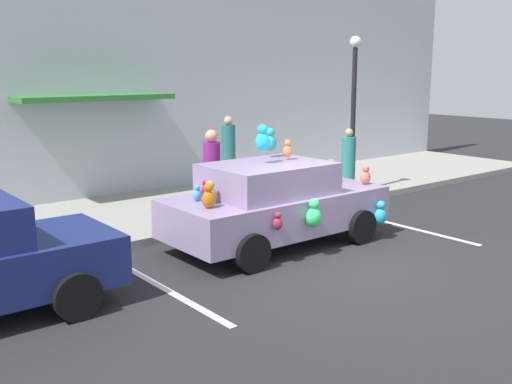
{
  "coord_description": "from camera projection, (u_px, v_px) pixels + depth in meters",
  "views": [
    {
      "loc": [
        -7.0,
        -6.41,
        3.18
      ],
      "look_at": [
        -0.13,
        2.2,
        0.9
      ],
      "focal_mm": 41.65,
      "sensor_mm": 36.0,
      "label": 1
    }
  ],
  "objects": [
    {
      "name": "ground_plane",
      "position": [
        345.0,
        265.0,
        9.83
      ],
      "size": [
        60.0,
        60.0,
        0.0
      ],
      "primitive_type": "plane",
      "color": "#262628"
    },
    {
      "name": "sidewalk",
      "position": [
        184.0,
        207.0,
        13.64
      ],
      "size": [
        24.0,
        4.0,
        0.15
      ],
      "primitive_type": "cube",
      "color": "gray",
      "rests_on": "ground"
    },
    {
      "name": "storefront_building",
      "position": [
        135.0,
        69.0,
        14.64
      ],
      "size": [
        24.0,
        1.25,
        6.4
      ],
      "color": "#B2B7C1",
      "rests_on": "ground"
    },
    {
      "name": "parking_stripe_front",
      "position": [
        402.0,
        226.0,
        12.29
      ],
      "size": [
        0.12,
        3.6,
        0.01
      ],
      "primitive_type": "cube",
      "color": "silver",
      "rests_on": "ground"
    },
    {
      "name": "parking_stripe_rear",
      "position": [
        162.0,
        287.0,
        8.83
      ],
      "size": [
        0.12,
        3.6,
        0.01
      ],
      "primitive_type": "cube",
      "color": "silver",
      "rests_on": "ground"
    },
    {
      "name": "plush_covered_car",
      "position": [
        275.0,
        203.0,
        10.78
      ],
      "size": [
        4.15,
        2.14,
        2.24
      ],
      "color": "#9480AA",
      "rests_on": "ground"
    },
    {
      "name": "teddy_bear_on_sidewalk",
      "position": [
        307.0,
        187.0,
        14.0
      ],
      "size": [
        0.35,
        0.29,
        0.66
      ],
      "color": "#9E723D",
      "rests_on": "sidewalk"
    },
    {
      "name": "street_lamp_post",
      "position": [
        354.0,
        98.0,
        14.41
      ],
      "size": [
        0.28,
        0.28,
        3.81
      ],
      "color": "black",
      "rests_on": "sidewalk"
    },
    {
      "name": "pedestrian_near_shopfront",
      "position": [
        348.0,
        163.0,
        14.73
      ],
      "size": [
        0.35,
        0.35,
        1.61
      ],
      "color": "teal",
      "rests_on": "sidewalk"
    },
    {
      "name": "pedestrian_walking_past",
      "position": [
        229.0,
        157.0,
        14.75
      ],
      "size": [
        0.35,
        0.35,
        1.9
      ],
      "color": "#266469",
      "rests_on": "sidewalk"
    },
    {
      "name": "pedestrian_by_lamp",
      "position": [
        212.0,
        177.0,
        12.13
      ],
      "size": [
        0.35,
        0.35,
        1.84
      ],
      "color": "#861F7A",
      "rests_on": "sidewalk"
    }
  ]
}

